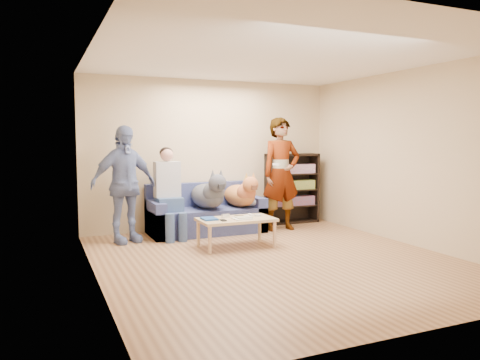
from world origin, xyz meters
name	(u,v)px	position (x,y,z in m)	size (l,w,h in m)	color
ground	(277,260)	(0.00, 0.00, 0.00)	(5.00, 5.00, 0.00)	brown
ceiling	(278,57)	(0.00, 0.00, 2.60)	(5.00, 5.00, 0.00)	white
wall_back	(211,154)	(0.00, 2.50, 1.30)	(4.50, 4.50, 0.00)	tan
wall_front	(426,173)	(0.00, -2.50, 1.30)	(4.50, 4.50, 0.00)	tan
wall_left	(94,164)	(-2.25, 0.00, 1.30)	(5.00, 5.00, 0.00)	tan
wall_right	(413,158)	(2.25, 0.00, 1.30)	(5.00, 5.00, 0.00)	tan
blanket	(251,202)	(0.50, 1.91, 0.51)	(0.44, 0.37, 0.15)	#AFAFB4
person_standing_right	(281,174)	(1.03, 1.79, 0.97)	(0.71, 0.46, 1.94)	gray
person_standing_left	(124,184)	(-1.64, 1.85, 0.89)	(1.04, 0.43, 1.78)	#7D8DC8
held_controller	(276,164)	(0.83, 1.59, 1.15)	(0.04, 0.13, 0.03)	silver
notebook_blue	(209,219)	(-0.59, 0.96, 0.43)	(0.20, 0.26, 0.03)	navy
papers	(242,219)	(-0.14, 0.81, 0.43)	(0.26, 0.20, 0.01)	silver
magazine	(243,217)	(-0.11, 0.83, 0.44)	(0.22, 0.17, 0.01)	#ABA788
camera_silver	(226,216)	(-0.31, 1.03, 0.45)	(0.11, 0.06, 0.05)	silver
controller_a	(251,215)	(0.09, 1.01, 0.43)	(0.04, 0.13, 0.03)	white
controller_b	(258,215)	(0.17, 0.93, 0.43)	(0.09, 0.06, 0.03)	silver
headphone_cup_a	(249,217)	(0.01, 0.89, 0.43)	(0.07, 0.07, 0.02)	silver
headphone_cup_b	(247,216)	(0.01, 0.97, 0.43)	(0.07, 0.07, 0.02)	white
pen_orange	(239,220)	(-0.21, 0.75, 0.42)	(0.01, 0.01, 0.14)	orange
pen_black	(239,216)	(-0.07, 1.09, 0.42)	(0.01, 0.01, 0.14)	black
wallet	(223,220)	(-0.44, 0.79, 0.43)	(0.07, 0.12, 0.01)	black
sofa	(205,216)	(-0.25, 2.10, 0.28)	(1.90, 0.85, 0.82)	#515B93
person_seated	(169,189)	(-0.91, 1.97, 0.77)	(0.40, 0.73, 1.47)	#3B5782
dog_gray	(209,194)	(-0.24, 1.92, 0.67)	(0.47, 1.28, 0.68)	#50525B
dog_tan	(241,194)	(0.33, 1.90, 0.64)	(0.42, 1.17, 0.62)	#B87238
coffee_table	(236,221)	(-0.19, 0.91, 0.37)	(1.10, 0.60, 0.42)	#CEB97F
bookshelf	(292,187)	(1.55, 2.33, 0.68)	(1.00, 0.34, 1.30)	black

